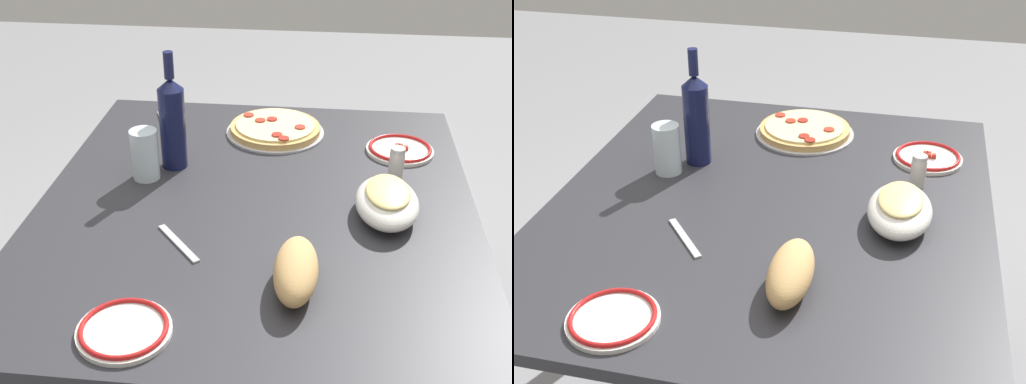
{
  "view_description": "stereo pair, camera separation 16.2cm",
  "coord_description": "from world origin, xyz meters",
  "views": [
    {
      "loc": [
        -1.39,
        -0.16,
        1.58
      ],
      "look_at": [
        0.0,
        0.0,
        0.77
      ],
      "focal_mm": 46.38,
      "sensor_mm": 36.0,
      "label": 1
    },
    {
      "loc": [
        -1.37,
        -0.31,
        1.58
      ],
      "look_at": [
        0.0,
        0.0,
        0.77
      ],
      "focal_mm": 46.38,
      "sensor_mm": 36.0,
      "label": 2
    }
  ],
  "objects": [
    {
      "name": "fork_right",
      "position": [
        0.44,
        0.34,
        0.74
      ],
      "size": [
        0.17,
        0.07,
        0.0
      ],
      "primitive_type": "cube",
      "rotation": [
        0.0,
        0.0,
        3.49
      ],
      "color": "#B7B7BC",
      "rests_on": "dining_table"
    },
    {
      "name": "dining_table",
      "position": [
        0.0,
        0.0,
        0.63
      ],
      "size": [
        1.23,
        1.08,
        0.74
      ],
      "color": "#2D2D33",
      "rests_on": "ground"
    },
    {
      "name": "water_glass",
      "position": [
        0.1,
        0.3,
        0.81
      ],
      "size": [
        0.07,
        0.07,
        0.14
      ],
      "primitive_type": "cylinder",
      "color": "silver",
      "rests_on": "dining_table"
    },
    {
      "name": "spice_shaker",
      "position": [
        0.17,
        -0.35,
        0.78
      ],
      "size": [
        0.04,
        0.04,
        0.09
      ],
      "color": "silver",
      "rests_on": "dining_table"
    },
    {
      "name": "bread_loaf",
      "position": [
        -0.32,
        -0.12,
        0.78
      ],
      "size": [
        0.22,
        0.09,
        0.08
      ],
      "primitive_type": "ellipsoid",
      "color": "tan",
      "rests_on": "dining_table"
    },
    {
      "name": "wine_bottle",
      "position": [
        0.17,
        0.24,
        0.87
      ],
      "size": [
        0.07,
        0.07,
        0.32
      ],
      "color": "#141942",
      "rests_on": "dining_table"
    },
    {
      "name": "fork_left",
      "position": [
        -0.2,
        0.15,
        0.74
      ],
      "size": [
        0.14,
        0.12,
        0.0
      ],
      "primitive_type": "cube",
      "rotation": [
        0.0,
        0.0,
        3.84
      ],
      "color": "#B7B7BC",
      "rests_on": "dining_table"
    },
    {
      "name": "side_plate_near",
      "position": [
        -0.5,
        0.19,
        0.75
      ],
      "size": [
        0.18,
        0.18,
        0.02
      ],
      "color": "white",
      "rests_on": "dining_table"
    },
    {
      "name": "baked_pasta_dish",
      "position": [
        -0.02,
        -0.32,
        0.78
      ],
      "size": [
        0.24,
        0.15,
        0.08
      ],
      "color": "white",
      "rests_on": "dining_table"
    },
    {
      "name": "pepperoni_pizza",
      "position": [
        0.41,
        -0.01,
        0.75
      ],
      "size": [
        0.29,
        0.29,
        0.03
      ],
      "color": "#B7B7BC",
      "rests_on": "dining_table"
    },
    {
      "name": "side_plate_far",
      "position": [
        0.32,
        -0.37,
        0.75
      ],
      "size": [
        0.19,
        0.19,
        0.02
      ],
      "color": "white",
      "rests_on": "dining_table"
    }
  ]
}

